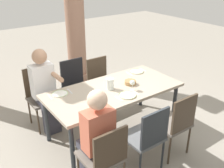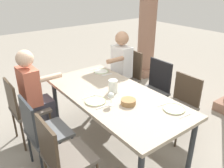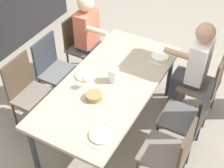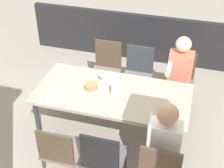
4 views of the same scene
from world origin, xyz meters
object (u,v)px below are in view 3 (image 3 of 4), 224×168
object	(u,v)px
chair_east_south	(28,90)
chair_west_north	(207,83)
chair_east_north	(172,152)
bread_basket	(94,96)
diner_man_white	(193,67)
chair_mid_north	(190,116)
plate_2	(101,135)
wine_glass_1	(85,79)
plate_1	(86,75)
dining_table	(110,87)
plate_0	(160,56)
chair_mid_south	(54,67)
chair_west_south	(81,43)
diner_woman_green	(91,37)
water_pitcher	(114,76)

from	to	relation	value
chair_east_south	chair_west_north	bearing A→B (deg)	122.17
chair_east_north	chair_east_south	world-z (taller)	chair_east_south
chair_west_north	chair_east_south	world-z (taller)	chair_west_north
chair_east_south	bread_basket	bearing A→B (deg)	93.78
diner_man_white	chair_mid_north	bearing A→B (deg)	17.95
plate_2	chair_east_north	bearing A→B (deg)	119.13
chair_west_north	wine_glass_1	distance (m)	1.49
chair_west_north	plate_1	xyz separation A→B (m)	(0.80, -1.19, 0.22)
dining_table	plate_0	xyz separation A→B (m)	(-0.71, 0.30, 0.07)
wine_glass_1	chair_mid_north	bearing A→B (deg)	107.60
chair_east_south	bread_basket	distance (m)	0.91
chair_west_north	chair_mid_south	xyz separation A→B (m)	(0.62, -1.79, -0.01)
chair_west_south	wine_glass_1	size ratio (longest dim) A/B	5.88
chair_east_north	bread_basket	world-z (taller)	chair_east_north
plate_0	diner_man_white	bearing A→B (deg)	99.09
plate_2	bread_basket	bearing A→B (deg)	-141.12
chair_west_north	plate_1	world-z (taller)	chair_west_north
chair_east_south	plate_1	bearing A→B (deg)	118.38
chair_west_south	chair_east_north	world-z (taller)	chair_west_south
chair_west_south	chair_mid_north	distance (m)	1.90
chair_east_south	plate_1	xyz separation A→B (m)	(-0.33, 0.61, 0.23)
wine_glass_1	bread_basket	distance (m)	0.21
chair_west_south	diner_man_white	xyz separation A→B (m)	(0.00, 1.59, 0.17)
chair_mid_south	chair_east_south	xyz separation A→B (m)	(0.51, -0.00, 0.01)
dining_table	bread_basket	xyz separation A→B (m)	(0.30, -0.02, 0.09)
plate_0	bread_basket	distance (m)	1.06
plate_1	wine_glass_1	bearing A→B (deg)	30.73
dining_table	plate_0	size ratio (longest dim) A/B	9.10
chair_west_north	chair_mid_north	world-z (taller)	chair_west_north
wine_glass_1	chair_west_south	bearing A→B (deg)	-143.88
diner_woman_green	wine_glass_1	distance (m)	1.11
chair_east_south	plate_2	distance (m)	1.26
diner_man_white	plate_0	bearing A→B (deg)	-80.91
plate_1	chair_mid_north	bearing A→B (deg)	98.44
chair_mid_north	chair_east_north	world-z (taller)	chair_mid_north
chair_east_north	water_pitcher	distance (m)	1.01
dining_table	diner_man_white	size ratio (longest dim) A/B	1.52
diner_woman_green	bread_basket	size ratio (longest dim) A/B	7.52
dining_table	plate_0	bearing A→B (deg)	157.01
chair_mid_north	wine_glass_1	world-z (taller)	chair_mid_north
chair_west_south	diner_woman_green	distance (m)	0.24
wine_glass_1	water_pitcher	bearing A→B (deg)	138.74
chair_mid_north	diner_man_white	world-z (taller)	diner_man_white
diner_woman_green	wine_glass_1	bearing A→B (deg)	28.54
chair_west_north	water_pitcher	world-z (taller)	chair_west_north
chair_mid_south	bread_basket	distance (m)	1.02
chair_mid_north	plate_2	world-z (taller)	chair_mid_north
chair_mid_north	water_pitcher	bearing A→B (deg)	-83.30
dining_table	plate_1	world-z (taller)	plate_1
chair_east_north	chair_east_south	distance (m)	1.79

